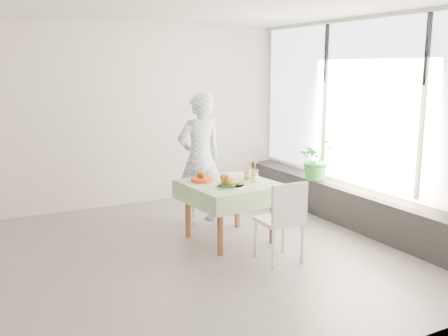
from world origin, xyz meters
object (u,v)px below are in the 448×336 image
chair_far (202,206)px  potted_plant (316,159)px  chair_near (279,237)px  diner (200,158)px  juice_cup_orange (248,174)px  main_dish (229,183)px  cafe_table (229,205)px

chair_far → potted_plant: (1.72, -0.31, 0.56)m
chair_near → chair_far: bearing=95.8°
diner → juice_cup_orange: diner is taller
chair_far → juice_cup_orange: 0.98m
chair_near → diner: bearing=95.1°
juice_cup_orange → chair_near: bearing=-97.9°
chair_near → main_dish: (-0.29, 0.64, 0.51)m
chair_near → main_dish: chair_near is taller
cafe_table → main_dish: size_ratio=3.30×
diner → potted_plant: 1.75m
juice_cup_orange → cafe_table: bearing=-169.1°
chair_near → diner: (-0.16, 1.74, 0.62)m
cafe_table → chair_far: size_ratio=1.42×
juice_cup_orange → potted_plant: size_ratio=0.49×
chair_near → juice_cup_orange: bearing=82.1°
chair_far → diner: 0.66m
juice_cup_orange → potted_plant: (1.42, 0.44, -0.00)m
chair_far → diner: (0.01, 0.07, 0.66)m
cafe_table → juice_cup_orange: juice_cup_orange is taller
diner → potted_plant: diner is taller
chair_far → juice_cup_orange: (0.30, -0.75, 0.57)m
juice_cup_orange → main_dish: bearing=-146.4°
chair_near → potted_plant: bearing=41.3°
chair_near → diner: size_ratio=0.51×
main_dish → diner: bearing=83.1°
cafe_table → chair_far: 0.83m
chair_near → diner: 1.85m
cafe_table → potted_plant: (1.71, 0.49, 0.35)m
cafe_table → chair_near: (0.17, -0.86, -0.18)m
chair_far → main_dish: bearing=-96.6°
diner → chair_near: bearing=91.7°
cafe_table → chair_near: bearing=-79.2°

